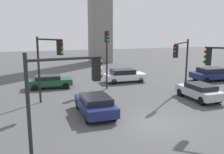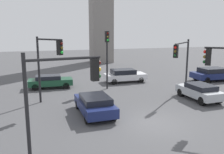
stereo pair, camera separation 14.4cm
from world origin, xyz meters
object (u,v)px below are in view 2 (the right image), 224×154
traffic_light_2 (107,49)px  car_1 (125,75)px  traffic_light_4 (49,57)px  traffic_light_1 (182,56)px  car_6 (50,81)px  car_0 (214,74)px  car_4 (199,91)px  car_2 (95,104)px  traffic_light_0 (64,84)px

traffic_light_2 → car_1: size_ratio=1.24×
car_1 → traffic_light_4: bearing=-142.4°
traffic_light_1 → traffic_light_2: traffic_light_2 is taller
traffic_light_2 → car_6: 6.29m
car_0 → car_4: (-6.13, -5.93, -0.05)m
traffic_light_4 → car_4: (11.39, -2.10, -2.86)m
car_4 → car_6: 13.51m
car_2 → traffic_light_0: bearing=151.7°
traffic_light_2 → car_1: 4.64m
traffic_light_2 → traffic_light_1: bearing=48.2°
car_6 → traffic_light_0: bearing=-87.9°
traffic_light_1 → car_0: size_ratio=0.97×
traffic_light_4 → car_0: traffic_light_4 is taller
traffic_light_4 → traffic_light_0: bearing=-38.4°
traffic_light_4 → car_0: 18.16m
traffic_light_0 → traffic_light_4: (-0.23, 7.92, 0.28)m
traffic_light_2 → car_0: bearing=85.0°
traffic_light_4 → car_2: size_ratio=1.15×
car_0 → car_6: (-17.31, 1.66, -0.09)m
car_2 → car_6: bearing=14.2°
car_0 → car_6: size_ratio=1.16×
traffic_light_4 → car_4: bearing=39.5°
traffic_light_0 → traffic_light_2: (5.16, 11.55, 0.45)m
car_0 → traffic_light_0: bearing=-145.4°
traffic_light_0 → car_6: bearing=82.5°
traffic_light_2 → car_6: (-5.17, 1.85, -3.06)m
traffic_light_4 → traffic_light_2: bearing=84.0°
traffic_light_1 → car_4: 3.29m
traffic_light_4 → car_0: bearing=62.3°
traffic_light_2 → traffic_light_4: (-5.39, -3.63, -0.16)m
car_0 → car_4: bearing=-135.6°
traffic_light_0 → car_0: size_ratio=0.97×
traffic_light_2 → car_6: bearing=-115.5°
traffic_light_0 → car_0: bearing=26.7°
car_0 → car_2: 16.36m
car_1 → traffic_light_0: bearing=-118.4°
traffic_light_1 → car_4: bearing=65.2°
traffic_light_4 → car_2: 4.94m
traffic_light_2 → traffic_light_4: size_ratio=1.07×
car_4 → car_0: bearing=-48.4°
car_1 → car_2: size_ratio=1.00×
car_2 → car_1: bearing=-32.3°
traffic_light_1 → car_6: 12.34m
traffic_light_1 → traffic_light_4: bearing=-44.7°
traffic_light_1 → traffic_light_0: bearing=-7.4°
traffic_light_0 → car_0: (17.30, 11.75, -2.53)m
traffic_light_2 → car_0: (12.14, 0.19, -2.98)m
traffic_light_0 → traffic_light_4: bearing=84.1°
traffic_light_4 → car_4: 11.94m
car_2 → car_0: bearing=-67.1°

